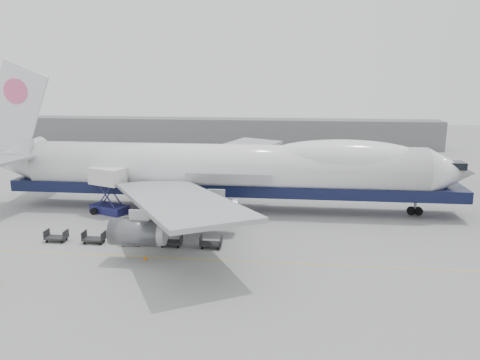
# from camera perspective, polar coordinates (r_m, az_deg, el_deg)

# --- Properties ---
(ground) EXTENTS (260.00, 260.00, 0.00)m
(ground) POSITION_cam_1_polar(r_m,az_deg,el_deg) (52.63, -3.75, -7.16)
(ground) COLOR gray
(ground) RESTS_ON ground
(apron_line) EXTENTS (60.00, 0.15, 0.01)m
(apron_line) POSITION_cam_1_polar(r_m,az_deg,el_deg) (47.13, -5.06, -9.60)
(apron_line) COLOR gold
(apron_line) RESTS_ON ground
(hangar) EXTENTS (110.00, 8.00, 7.00)m
(hangar) POSITION_cam_1_polar(r_m,az_deg,el_deg) (121.06, -2.57, 5.85)
(hangar) COLOR slate
(hangar) RESTS_ON ground
(airliner) EXTENTS (67.00, 55.30, 19.98)m
(airliner) POSITION_cam_1_polar(r_m,az_deg,el_deg) (62.47, -1.30, 1.40)
(airliner) COLOR white
(airliner) RESTS_ON ground
(catering_truck) EXTENTS (5.48, 4.63, 6.09)m
(catering_truck) POSITION_cam_1_polar(r_m,az_deg,el_deg) (63.55, -15.75, -0.90)
(catering_truck) COLOR navy
(catering_truck) RESTS_ON ground
(traffic_cone) EXTENTS (0.35, 0.35, 0.51)m
(traffic_cone) POSITION_cam_1_polar(r_m,az_deg,el_deg) (47.70, -11.48, -9.23)
(traffic_cone) COLOR orange
(traffic_cone) RESTS_ON ground
(dolly_0) EXTENTS (2.30, 1.35, 1.30)m
(dolly_0) POSITION_cam_1_polar(r_m,az_deg,el_deg) (55.32, -21.48, -6.46)
(dolly_0) COLOR #2D2D30
(dolly_0) RESTS_ON ground
(dolly_1) EXTENTS (2.30, 1.35, 1.30)m
(dolly_1) POSITION_cam_1_polar(r_m,az_deg,el_deg) (53.48, -17.38, -6.80)
(dolly_1) COLOR #2D2D30
(dolly_1) RESTS_ON ground
(dolly_2) EXTENTS (2.30, 1.35, 1.30)m
(dolly_2) POSITION_cam_1_polar(r_m,az_deg,el_deg) (51.92, -13.00, -7.13)
(dolly_2) COLOR #2D2D30
(dolly_2) RESTS_ON ground
(dolly_3) EXTENTS (2.30, 1.35, 1.30)m
(dolly_3) POSITION_cam_1_polar(r_m,az_deg,el_deg) (50.69, -8.38, -7.42)
(dolly_3) COLOR #2D2D30
(dolly_3) RESTS_ON ground
(dolly_4) EXTENTS (2.30, 1.35, 1.30)m
(dolly_4) POSITION_cam_1_polar(r_m,az_deg,el_deg) (49.79, -3.55, -7.68)
(dolly_4) COLOR #2D2D30
(dolly_4) RESTS_ON ground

